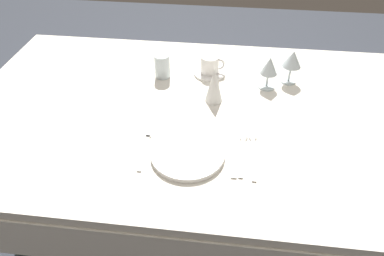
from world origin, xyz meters
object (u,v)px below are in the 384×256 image
fork_outer (145,147)px  napkin_folded (214,85)px  dinner_plate (188,154)px  wine_glass_centre (269,67)px  drink_tumbler (162,66)px  spoon_soup (243,149)px  coffee_cup_left (210,64)px  wine_glass_left (292,60)px  spoon_dessert (253,150)px  dinner_knife (235,155)px

fork_outer → napkin_folded: bearing=55.2°
dinner_plate → wine_glass_centre: size_ratio=1.76×
fork_outer → drink_tumbler: drink_tumbler is taller
spoon_soup → coffee_cup_left: (-0.15, 0.48, 0.05)m
dinner_plate → spoon_soup: 0.19m
fork_outer → wine_glass_centre: 0.61m
fork_outer → napkin_folded: size_ratio=1.36×
coffee_cup_left → wine_glass_left: 0.34m
coffee_cup_left → wine_glass_centre: (0.24, -0.08, 0.05)m
coffee_cup_left → drink_tumbler: 0.21m
spoon_dessert → wine_glass_centre: size_ratio=1.64×
fork_outer → wine_glass_left: size_ratio=1.41×
napkin_folded → drink_tumbler: bearing=146.4°
dinner_knife → coffee_cup_left: bearing=103.6°
napkin_folded → fork_outer: bearing=-124.8°
fork_outer → spoon_dessert: bearing=4.5°
dinner_knife → napkin_folded: bearing=106.7°
coffee_cup_left → napkin_folded: 0.21m
dinner_knife → coffee_cup_left: size_ratio=2.07×
dinner_knife → coffee_cup_left: coffee_cup_left is taller
dinner_knife → dinner_plate: bearing=-173.2°
spoon_dessert → coffee_cup_left: bearing=111.1°
dinner_plate → spoon_dessert: 0.22m
fork_outer → dinner_knife: bearing=-0.5°
dinner_plate → coffee_cup_left: coffee_cup_left is taller
spoon_soup → spoon_dessert: same height
dinner_knife → wine_glass_centre: wine_glass_centre is taller
fork_outer → dinner_knife: (0.30, -0.00, 0.00)m
dinner_plate → spoon_soup: size_ratio=1.15×
fork_outer → spoon_dessert: (0.36, 0.03, 0.00)m
wine_glass_centre → wine_glass_left: 0.11m
spoon_dessert → coffee_cup_left: coffee_cup_left is taller
spoon_soup → drink_tumbler: drink_tumbler is taller
fork_outer → wine_glass_centre: wine_glass_centre is taller
spoon_soup → wine_glass_left: 0.50m
fork_outer → spoon_soup: 0.33m
spoon_dessert → coffee_cup_left: (-0.18, 0.48, 0.05)m
fork_outer → spoon_dessert: size_ratio=0.90×
spoon_dessert → napkin_folded: (-0.15, 0.27, 0.07)m
fork_outer → drink_tumbler: bearing=92.9°
spoon_soup → wine_glass_centre: size_ratio=1.53×
drink_tumbler → napkin_folded: size_ratio=0.68×
dinner_plate → spoon_soup: dinner_plate is taller
napkin_folded → spoon_soup: bearing=-66.5°
dinner_plate → spoon_dessert: bearing=13.0°
spoon_soup → spoon_dessert: (0.03, -0.00, 0.00)m
coffee_cup_left → drink_tumbler: size_ratio=1.02×
fork_outer → dinner_knife: size_ratio=0.94×
dinner_plate → wine_glass_centre: 0.53m
fork_outer → wine_glass_left: bearing=42.7°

